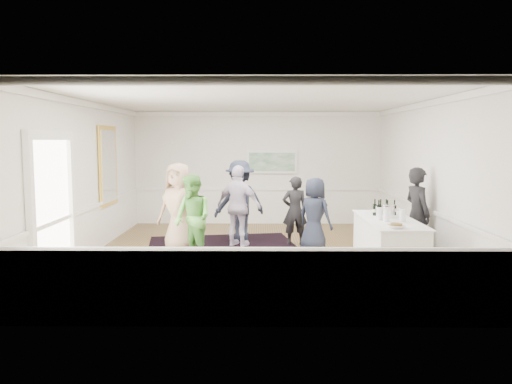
{
  "coord_description": "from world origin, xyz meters",
  "views": [
    {
      "loc": [
        0.08,
        -10.22,
        2.41
      ],
      "look_at": [
        -0.02,
        0.2,
        1.31
      ],
      "focal_mm": 35.0,
      "sensor_mm": 36.0,
      "label": 1
    }
  ],
  "objects_px": {
    "bartender": "(417,214)",
    "guest_navy": "(315,215)",
    "guest_lilac": "(239,206)",
    "ice_bucket": "(388,211)",
    "guest_green": "(193,218)",
    "guest_dark_a": "(240,201)",
    "serving_table": "(388,245)",
    "nut_bowl": "(396,226)",
    "guest_tan": "(179,208)",
    "guest_dark_b": "(295,211)"
  },
  "relations": [
    {
      "from": "serving_table",
      "to": "guest_dark_a",
      "type": "distance_m",
      "value": 3.9
    },
    {
      "from": "guest_dark_b",
      "to": "ice_bucket",
      "type": "height_order",
      "value": "guest_dark_b"
    },
    {
      "from": "guest_green",
      "to": "guest_dark_a",
      "type": "xyz_separation_m",
      "value": [
        0.85,
        1.97,
        0.1
      ]
    },
    {
      "from": "bartender",
      "to": "serving_table",
      "type": "bearing_deg",
      "value": 119.31
    },
    {
      "from": "guest_green",
      "to": "guest_lilac",
      "type": "distance_m",
      "value": 1.64
    },
    {
      "from": "serving_table",
      "to": "guest_green",
      "type": "relative_size",
      "value": 1.37
    },
    {
      "from": "guest_green",
      "to": "guest_navy",
      "type": "distance_m",
      "value": 2.65
    },
    {
      "from": "serving_table",
      "to": "guest_navy",
      "type": "distance_m",
      "value": 1.97
    },
    {
      "from": "guest_lilac",
      "to": "guest_green",
      "type": "bearing_deg",
      "value": 84.43
    },
    {
      "from": "guest_navy",
      "to": "guest_dark_a",
      "type": "bearing_deg",
      "value": 5.97
    },
    {
      "from": "bartender",
      "to": "guest_dark_b",
      "type": "xyz_separation_m",
      "value": [
        -2.34,
        1.43,
        -0.14
      ]
    },
    {
      "from": "serving_table",
      "to": "nut_bowl",
      "type": "relative_size",
      "value": 8.29
    },
    {
      "from": "guest_dark_a",
      "to": "nut_bowl",
      "type": "xyz_separation_m",
      "value": [
        2.72,
        -3.59,
        0.04
      ]
    },
    {
      "from": "guest_green",
      "to": "guest_navy",
      "type": "xyz_separation_m",
      "value": [
        2.5,
        0.87,
        -0.06
      ]
    },
    {
      "from": "guest_dark_a",
      "to": "guest_navy",
      "type": "xyz_separation_m",
      "value": [
        1.65,
        -1.1,
        -0.16
      ]
    },
    {
      "from": "bartender",
      "to": "guest_dark_b",
      "type": "bearing_deg",
      "value": 41.62
    },
    {
      "from": "guest_green",
      "to": "nut_bowl",
      "type": "height_order",
      "value": "guest_green"
    },
    {
      "from": "guest_lilac",
      "to": "guest_dark_a",
      "type": "xyz_separation_m",
      "value": [
        0.0,
        0.57,
        0.04
      ]
    },
    {
      "from": "serving_table",
      "to": "ice_bucket",
      "type": "bearing_deg",
      "value": 82.74
    },
    {
      "from": "guest_tan",
      "to": "guest_navy",
      "type": "relative_size",
      "value": 1.2
    },
    {
      "from": "guest_lilac",
      "to": "guest_navy",
      "type": "xyz_separation_m",
      "value": [
        1.65,
        -0.53,
        -0.12
      ]
    },
    {
      "from": "ice_bucket",
      "to": "guest_navy",
      "type": "bearing_deg",
      "value": 131.55
    },
    {
      "from": "guest_green",
      "to": "guest_dark_a",
      "type": "relative_size",
      "value": 0.9
    },
    {
      "from": "guest_green",
      "to": "guest_dark_b",
      "type": "xyz_separation_m",
      "value": [
        2.12,
        1.57,
        -0.07
      ]
    },
    {
      "from": "guest_dark_a",
      "to": "guest_navy",
      "type": "relative_size",
      "value": 1.2
    },
    {
      "from": "guest_green",
      "to": "nut_bowl",
      "type": "distance_m",
      "value": 3.92
    },
    {
      "from": "serving_table",
      "to": "bartender",
      "type": "distance_m",
      "value": 1.2
    },
    {
      "from": "guest_tan",
      "to": "guest_dark_b",
      "type": "height_order",
      "value": "guest_tan"
    },
    {
      "from": "guest_green",
      "to": "guest_navy",
      "type": "bearing_deg",
      "value": 66.99
    },
    {
      "from": "ice_bucket",
      "to": "guest_tan",
      "type": "bearing_deg",
      "value": 163.88
    },
    {
      "from": "guest_lilac",
      "to": "ice_bucket",
      "type": "relative_size",
      "value": 7.07
    },
    {
      "from": "bartender",
      "to": "nut_bowl",
      "type": "relative_size",
      "value": 6.51
    },
    {
      "from": "guest_tan",
      "to": "guest_lilac",
      "type": "height_order",
      "value": "guest_tan"
    },
    {
      "from": "serving_table",
      "to": "guest_lilac",
      "type": "distance_m",
      "value": 3.54
    },
    {
      "from": "guest_lilac",
      "to": "ice_bucket",
      "type": "height_order",
      "value": "guest_lilac"
    },
    {
      "from": "serving_table",
      "to": "ice_bucket",
      "type": "relative_size",
      "value": 9.14
    },
    {
      "from": "guest_lilac",
      "to": "guest_dark_a",
      "type": "bearing_deg",
      "value": -64.77
    },
    {
      "from": "serving_table",
      "to": "ice_bucket",
      "type": "height_order",
      "value": "ice_bucket"
    },
    {
      "from": "ice_bucket",
      "to": "nut_bowl",
      "type": "relative_size",
      "value": 0.91
    },
    {
      "from": "bartender",
      "to": "guest_dark_b",
      "type": "distance_m",
      "value": 2.74
    },
    {
      "from": "guest_dark_b",
      "to": "guest_navy",
      "type": "bearing_deg",
      "value": 112.86
    },
    {
      "from": "guest_lilac",
      "to": "guest_navy",
      "type": "bearing_deg",
      "value": -172.32
    },
    {
      "from": "guest_tan",
      "to": "guest_dark_a",
      "type": "distance_m",
      "value": 1.78
    },
    {
      "from": "bartender",
      "to": "guest_navy",
      "type": "bearing_deg",
      "value": 52.71
    },
    {
      "from": "guest_lilac",
      "to": "nut_bowl",
      "type": "xyz_separation_m",
      "value": [
        2.72,
        -3.02,
        0.08
      ]
    },
    {
      "from": "guest_lilac",
      "to": "guest_dark_b",
      "type": "bearing_deg",
      "value": -146.93
    },
    {
      "from": "guest_tan",
      "to": "guest_lilac",
      "type": "bearing_deg",
      "value": 54.71
    },
    {
      "from": "guest_navy",
      "to": "ice_bucket",
      "type": "relative_size",
      "value": 6.17
    },
    {
      "from": "serving_table",
      "to": "guest_dark_b",
      "type": "bearing_deg",
      "value": 125.05
    },
    {
      "from": "serving_table",
      "to": "bartender",
      "type": "height_order",
      "value": "bartender"
    }
  ]
}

